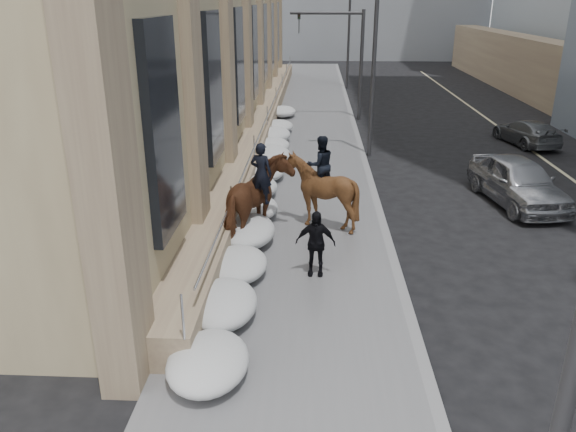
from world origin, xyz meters
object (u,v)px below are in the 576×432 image
object	(u,v)px
car_grey	(526,132)
pedestrian	(315,243)
mounted_horse_left	(258,200)
car_silver	(518,181)
mounted_horse_right	(320,189)

from	to	relation	value
car_grey	pedestrian	bearing A→B (deg)	42.69
car_grey	mounted_horse_left	bearing A→B (deg)	34.20
pedestrian	car_silver	bearing A→B (deg)	43.43
mounted_horse_left	car_silver	bearing A→B (deg)	-136.45
mounted_horse_left	mounted_horse_right	distance (m)	2.09
mounted_horse_left	pedestrian	xyz separation A→B (m)	(1.62, -2.03, -0.36)
car_silver	car_grey	size ratio (longest dim) A/B	1.15
mounted_horse_right	pedestrian	xyz separation A→B (m)	(-0.11, -3.20, -0.35)
mounted_horse_left	mounted_horse_right	world-z (taller)	mounted_horse_left
mounted_horse_right	car_silver	distance (m)	7.24
mounted_horse_right	car_grey	bearing A→B (deg)	-153.26
mounted_horse_left	pedestrian	bearing A→B (deg)	147.90
pedestrian	car_grey	size ratio (longest dim) A/B	0.41
pedestrian	car_silver	size ratio (longest dim) A/B	0.36
mounted_horse_left	car_silver	distance (m)	9.29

